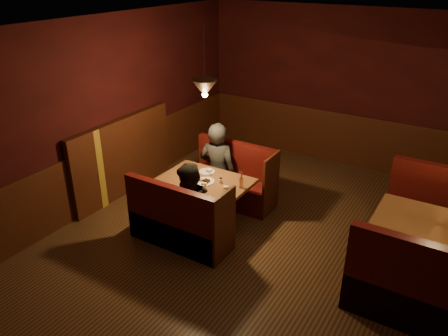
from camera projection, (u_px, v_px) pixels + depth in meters
The scene contains 9 objects.
room at pixel (256, 182), 5.51m from camera, with size 6.02×7.02×2.92m.
main_table at pixel (207, 189), 6.42m from camera, with size 1.31×0.79×0.92m.
main_bench_far at pixel (234, 183), 7.08m from camera, with size 1.44×0.51×0.98m.
main_bench_near at pixel (179, 226), 5.94m from camera, with size 1.44×0.51×0.98m.
second_table at pixel (435, 239), 5.17m from camera, with size 1.41×0.90×0.80m.
second_bench_far at pixel (443, 224), 5.90m from camera, with size 1.56×0.59×1.12m.
second_bench_near at pixel (422, 298), 4.60m from camera, with size 1.56×0.59×1.12m.
diner_a at pixel (218, 153), 6.83m from camera, with size 0.62×0.41×1.70m, color #282828.
diner_b at pixel (191, 193), 5.85m from camera, with size 0.73×0.57×1.51m, color black.
Camera 1 is at (1.94, -4.35, 3.56)m, focal length 35.00 mm.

